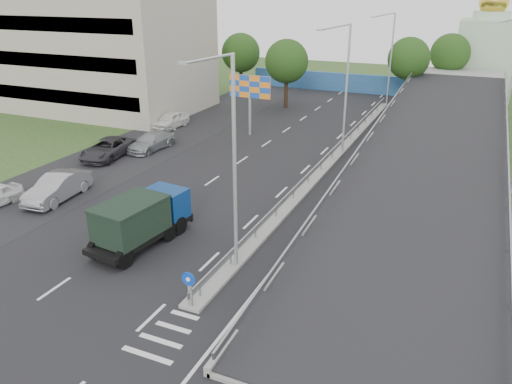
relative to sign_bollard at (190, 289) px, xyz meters
The scene contains 23 objects.
ground 2.41m from the sign_bollard, 90.00° to the right, with size 160.00×160.00×0.00m, color #2D4C1E.
road_surface 18.11m from the sign_bollard, 99.55° to the left, with size 26.00×90.00×0.04m, color black.
parking_strip 23.98m from the sign_bollard, 131.91° to the left, with size 8.00×90.00×0.05m, color black.
median 21.85m from the sign_bollard, 90.00° to the left, with size 1.00×44.00×0.20m, color gray.
overpass_ramp 23.09m from the sign_bollard, 71.04° to the left, with size 10.00×50.00×3.50m.
median_guardrail 21.83m from the sign_bollard, 90.00° to the left, with size 0.09×44.00×0.71m.
sign_bollard is the anchor object (origin of this frame).
lamp_post_near 6.12m from the sign_bollard, 88.36° to the left, with size 2.74×0.18×10.08m.
lamp_post_mid 24.30m from the sign_bollard, 89.74° to the left, with size 2.74×0.18×10.08m.
lamp_post_far 44.08m from the sign_bollard, 89.86° to the left, with size 2.74×0.18×10.08m.
beige_building 42.59m from the sign_bollard, 135.17° to the left, with size 24.00×14.00×12.00m, color #ABA18F.
blue_wall 49.99m from the sign_bollard, 94.59° to the left, with size 30.00×0.50×2.40m, color #255487.
church 58.84m from the sign_bollard, 80.19° to the left, with size 7.00×7.00×13.80m.
billboard 27.53m from the sign_bollard, 109.21° to the left, with size 4.00×0.24×5.50m.
tree_left_mid 39.34m from the sign_bollard, 104.81° to the left, with size 4.80×4.80×7.60m.
tree_median_far 46.06m from the sign_bollard, 87.50° to the left, with size 4.80×4.80×7.60m.
tree_left_far 46.64m from the sign_bollard, 112.80° to the left, with size 4.80×4.80×7.60m.
tree_ramp_far 53.33m from the sign_bollard, 83.52° to the left, with size 4.80×4.80×7.60m.
dump_truck 6.79m from the sign_bollard, 142.55° to the left, with size 2.91×6.31×2.69m.
parked_car_b 15.63m from the sign_bollard, 153.69° to the left, with size 1.77×5.09×1.68m, color gray.
parked_car_c 22.53m from the sign_bollard, 137.89° to the left, with size 2.53×5.48×1.52m, color #2E2D32.
parked_car_d 23.52m from the sign_bollard, 128.80° to the left, with size 2.01×4.95×1.44m, color gray.
parked_car_e 30.30m from the sign_bollard, 124.49° to the left, with size 1.83×4.55×1.55m, color white.
Camera 1 is at (9.75, -12.97, 12.74)m, focal length 35.00 mm.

